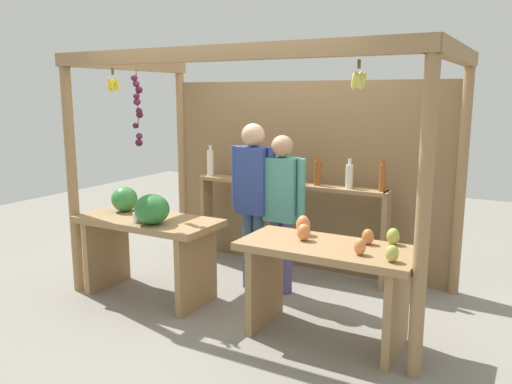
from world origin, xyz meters
The scene contains 7 objects.
ground_plane centered at (0.00, 0.00, 0.00)m, with size 12.00×12.00×0.00m, color gray.
market_stall centered at (-0.01, 0.42, 1.33)m, with size 3.43×1.85×2.31m.
fruit_counter_left centered at (-0.92, -0.67, 0.67)m, with size 1.39×0.70×1.06m.
fruit_counter_right centered at (0.92, -0.65, 0.59)m, with size 1.39×0.65×0.95m.
bottle_shelf_unit centered at (-0.07, 0.65, 0.82)m, with size 2.20×0.22×1.36m.
vendor_man centered at (-0.14, 0.02, 1.01)m, with size 0.48×0.23×1.67m.
vendor_woman centered at (0.15, 0.07, 0.93)m, with size 0.48×0.21×1.56m.
Camera 1 is at (2.31, -4.30, 1.94)m, focal length 36.13 mm.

